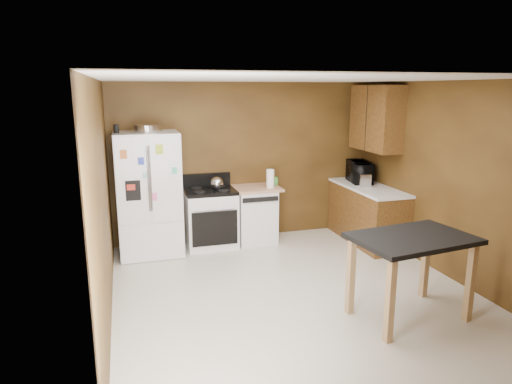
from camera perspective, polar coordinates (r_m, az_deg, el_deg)
name	(u,v)px	position (r m, az deg, el deg)	size (l,w,h in m)	color
floor	(293,292)	(5.66, 4.70, -12.35)	(4.50, 4.50, 0.00)	beige
ceiling	(298,79)	(5.12, 5.23, 13.88)	(4.50, 4.50, 0.00)	white
wall_back	(245,162)	(7.35, -1.40, 3.82)	(4.20, 4.20, 0.00)	brown
wall_front	(414,261)	(3.34, 19.17, -8.11)	(4.20, 4.20, 0.00)	brown
wall_left	(103,204)	(4.91, -18.56, -1.42)	(4.50, 4.50, 0.00)	brown
wall_right	(450,181)	(6.31, 23.04, 1.28)	(4.50, 4.50, 0.00)	brown
roasting_pan	(148,128)	(6.69, -13.37, 7.76)	(0.40, 0.40, 0.10)	silver
pen_cup	(116,129)	(6.60, -17.07, 7.55)	(0.08, 0.08, 0.12)	black
kettle	(217,183)	(6.92, -4.93, 1.09)	(0.20, 0.20, 0.20)	silver
paper_towel	(270,179)	(7.08, 1.80, 1.69)	(0.12, 0.12, 0.29)	white
green_canister	(275,181)	(7.32, 2.34, 1.39)	(0.11, 0.11, 0.12)	green
toaster	(363,179)	(7.38, 13.27, 1.54)	(0.17, 0.27, 0.20)	silver
microwave	(360,173)	(7.65, 12.82, 2.38)	(0.56, 0.38, 0.31)	black
refrigerator	(149,194)	(6.81, -13.24, -0.26)	(0.90, 0.80, 1.80)	white
gas_range	(211,217)	(7.07, -5.71, -3.14)	(0.76, 0.68, 1.10)	white
dishwasher	(255,214)	(7.26, -0.14, -2.74)	(0.78, 0.63, 0.89)	white
right_cabinets	(370,185)	(7.42, 14.05, 0.82)	(0.63, 1.58, 2.45)	brown
island	(412,249)	(5.05, 18.91, -6.76)	(1.31, 0.96, 0.91)	black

